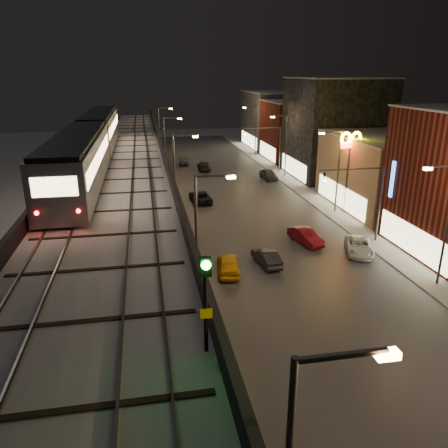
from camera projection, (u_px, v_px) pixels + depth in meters
road_surface at (244, 206)px, 50.91m from camera, size 17.00×120.00×0.06m
sidewalk_right at (325, 202)px, 52.61m from camera, size 4.00×120.00×0.14m
under_viaduct_pavement at (126, 213)px, 48.59m from camera, size 11.00×120.00×0.06m
elevated_viaduct at (121, 169)px, 43.82m from camera, size 9.00×100.00×6.30m
viaduct_trackbed at (120, 161)px, 43.69m from camera, size 8.40×100.00×0.32m
viaduct_parapet_streetside at (164, 155)px, 44.31m from camera, size 0.30×100.00×1.10m
viaduct_parapet_far at (75, 158)px, 42.82m from camera, size 0.30×100.00×1.10m
building_c at (392, 172)px, 49.62m from camera, size 12.20×15.20×8.16m
building_d at (335, 129)px, 63.50m from camera, size 12.20×13.20×14.16m
building_e at (301, 131)px, 77.16m from camera, size 12.20×12.20×10.16m
building_f at (278, 120)px, 89.99m from camera, size 12.20×16.20×11.16m
streetlight_left_1 at (201, 234)px, 27.41m from camera, size 2.57×0.28×9.00m
streetlight_right_1 at (445, 218)px, 30.35m from camera, size 2.56×0.28×9.00m
streetlight_left_2 at (177, 172)px, 44.12m from camera, size 2.57×0.28×9.00m
streetlight_right_2 at (336, 166)px, 47.07m from camera, size 2.56×0.28×9.00m
streetlight_left_3 at (167, 145)px, 60.84m from camera, size 2.57×0.28×9.00m
streetlight_right_3 at (284, 142)px, 63.78m from camera, size 2.56×0.28×9.00m
streetlight_left_4 at (161, 129)px, 77.56m from camera, size 2.57×0.28×9.00m
streetlight_right_4 at (254, 127)px, 80.50m from camera, size 2.56×0.28×9.00m
traffic_light_rig_a at (369, 195)px, 38.79m from camera, size 6.10×0.34×7.00m
traffic_light_rig_b at (273, 144)px, 66.66m from camera, size 6.10×0.34×7.00m
subway_train at (92, 141)px, 41.86m from camera, size 3.25×39.40×3.89m
rail_signal at (206, 286)px, 12.73m from camera, size 0.37×0.44×3.22m
car_taxi at (228, 265)px, 33.79m from camera, size 2.23×4.36×1.42m
car_near_white at (266, 258)px, 35.24m from camera, size 1.80×3.92×1.25m
car_mid_silver at (200, 197)px, 52.30m from camera, size 2.51×4.96×1.34m
car_mid_dark at (204, 166)px, 69.46m from camera, size 2.08×4.68×1.34m
car_far_white at (184, 161)px, 73.74m from camera, size 2.08×4.13×1.35m
car_onc_silver at (306, 237)px, 39.62m from camera, size 2.37×4.37×1.37m
car_onc_dark at (359, 247)px, 37.46m from camera, size 3.53×4.99×1.26m
car_onc_red at (269, 175)px, 63.33m from camera, size 1.97×4.49×1.50m
sign_mcdonalds at (350, 149)px, 46.39m from camera, size 2.65×0.76×8.95m
sign_carwash at (398, 186)px, 38.87m from camera, size 1.44×0.35×7.45m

